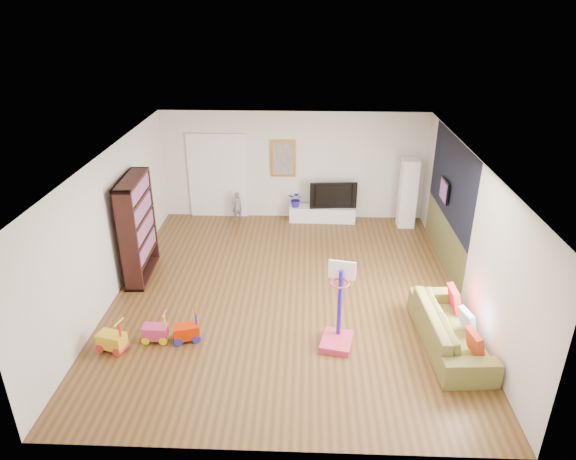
{
  "coord_description": "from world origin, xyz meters",
  "views": [
    {
      "loc": [
        0.35,
        -8.42,
        5.24
      ],
      "look_at": [
        0.0,
        0.4,
        1.15
      ],
      "focal_mm": 32.0,
      "sensor_mm": 36.0,
      "label": 1
    }
  ],
  "objects_px": {
    "media_console": "(322,214)",
    "sofa": "(451,329)",
    "basketball_hoop": "(338,307)",
    "bookshelf": "(137,228)"
  },
  "relations": [
    {
      "from": "basketball_hoop",
      "to": "sofa",
      "type": "bearing_deg",
      "value": 13.78
    },
    {
      "from": "basketball_hoop",
      "to": "bookshelf",
      "type": "bearing_deg",
      "value": 162.58
    },
    {
      "from": "sofa",
      "to": "media_console",
      "type": "bearing_deg",
      "value": 17.84
    },
    {
      "from": "media_console",
      "to": "basketball_hoop",
      "type": "height_order",
      "value": "basketball_hoop"
    },
    {
      "from": "bookshelf",
      "to": "sofa",
      "type": "bearing_deg",
      "value": -23.17
    },
    {
      "from": "bookshelf",
      "to": "media_console",
      "type": "bearing_deg",
      "value": 34.78
    },
    {
      "from": "bookshelf",
      "to": "sofa",
      "type": "xyz_separation_m",
      "value": [
        5.69,
        -2.11,
        -0.72
      ]
    },
    {
      "from": "bookshelf",
      "to": "basketball_hoop",
      "type": "relative_size",
      "value": 1.44
    },
    {
      "from": "media_console",
      "to": "sofa",
      "type": "xyz_separation_m",
      "value": [
        1.96,
        -4.97,
        0.13
      ]
    },
    {
      "from": "media_console",
      "to": "bookshelf",
      "type": "xyz_separation_m",
      "value": [
        -3.72,
        -2.87,
        0.84
      ]
    }
  ]
}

